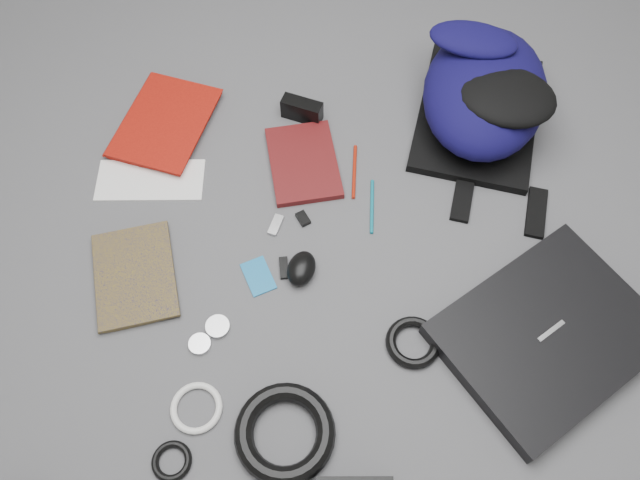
{
  "coord_description": "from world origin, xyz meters",
  "views": [
    {
      "loc": [
        -0.05,
        -0.63,
        1.2
      ],
      "look_at": [
        0.0,
        0.0,
        0.02
      ],
      "focal_mm": 35.0,
      "sensor_mm": 36.0,
      "label": 1
    }
  ],
  "objects": [
    {
      "name": "ground",
      "position": [
        0.0,
        0.0,
        0.0
      ],
      "size": [
        4.0,
        4.0,
        0.0
      ],
      "primitive_type": "plane",
      "color": "#4F4F51",
      "rests_on": "ground"
    },
    {
      "name": "backpack",
      "position": [
        0.41,
        0.32,
        0.09
      ],
      "size": [
        0.43,
        0.51,
        0.18
      ],
      "primitive_type": null,
      "rotation": [
        0.0,
        0.0,
        -0.33
      ],
      "color": "#0B0732",
      "rests_on": "ground"
    },
    {
      "name": "laptop",
      "position": [
        0.43,
        -0.25,
        0.02
      ],
      "size": [
        0.5,
        0.47,
        0.04
      ],
      "primitive_type": "cube",
      "rotation": [
        0.0,
        0.0,
        0.53
      ],
      "color": "black",
      "rests_on": "ground"
    },
    {
      "name": "textbook_red",
      "position": [
        -0.44,
        0.39,
        0.01
      ],
      "size": [
        0.28,
        0.32,
        0.03
      ],
      "primitive_type": "imported",
      "rotation": [
        0.0,
        0.0,
        -0.38
      ],
      "color": "maroon",
      "rests_on": "ground"
    },
    {
      "name": "comic_book",
      "position": [
        -0.48,
        -0.06,
        0.01
      ],
      "size": [
        0.2,
        0.25,
        0.02
      ],
      "primitive_type": "imported",
      "rotation": [
        0.0,
        0.0,
        0.15
      ],
      "color": "#9D820B",
      "rests_on": "ground"
    },
    {
      "name": "envelope",
      "position": [
        -0.38,
        0.2,
        0.0
      ],
      "size": [
        0.25,
        0.13,
        0.0
      ],
      "primitive_type": "cube",
      "rotation": [
        0.0,
        0.0,
        -0.07
      ],
      "color": "white",
      "rests_on": "ground"
    },
    {
      "name": "dvd_case",
      "position": [
        -0.02,
        0.21,
        0.01
      ],
      "size": [
        0.17,
        0.23,
        0.02
      ],
      "primitive_type": "cube",
      "rotation": [
        0.0,
        0.0,
        0.09
      ],
      "color": "#450D0D",
      "rests_on": "ground"
    },
    {
      "name": "compact_camera",
      "position": [
        -0.02,
        0.35,
        0.03
      ],
      "size": [
        0.1,
        0.07,
        0.05
      ],
      "primitive_type": "cube",
      "rotation": [
        0.0,
        0.0,
        -0.43
      ],
      "color": "black",
      "rests_on": "ground"
    },
    {
      "name": "sticker_disc",
      "position": [
        -0.05,
        0.29,
        0.0
      ],
      "size": [
        0.07,
        0.07,
        0.0
      ],
      "primitive_type": "cylinder",
      "rotation": [
        0.0,
        0.0,
        0.02
      ],
      "color": "silver",
      "rests_on": "ground"
    },
    {
      "name": "pen_teal",
      "position": [
        0.12,
        0.09,
        0.0
      ],
      "size": [
        0.03,
        0.14,
        0.01
      ],
      "primitive_type": "cylinder",
      "rotation": [
        1.57,
        0.0,
        -0.13
      ],
      "color": "#0E6E81",
      "rests_on": "ground"
    },
    {
      "name": "pen_red",
      "position": [
        0.09,
        0.18,
        0.0
      ],
      "size": [
        0.03,
        0.15,
        0.01
      ],
      "primitive_type": "cylinder",
      "rotation": [
        1.57,
        0.0,
        -0.14
      ],
      "color": "#9F1E0C",
      "rests_on": "ground"
    },
    {
      "name": "id_badge",
      "position": [
        -0.14,
        -0.07,
        0.0
      ],
      "size": [
        0.08,
        0.1,
        0.0
      ],
      "primitive_type": "cube",
      "rotation": [
        0.0,
        0.0,
        0.34
      ],
      "color": "#1772AF",
      "rests_on": "ground"
    },
    {
      "name": "usb_black",
      "position": [
        -0.08,
        -0.05,
        0.0
      ],
      "size": [
        0.02,
        0.05,
        0.01
      ],
      "primitive_type": "cube",
      "rotation": [
        0.0,
        0.0,
        0.02
      ],
      "color": "black",
      "rests_on": "ground"
    },
    {
      "name": "usb_silver",
      "position": [
        -0.09,
        0.05,
        0.01
      ],
      "size": [
        0.04,
        0.05,
        0.01
      ],
      "primitive_type": "cube",
      "rotation": [
        0.0,
        0.0,
        -0.41
      ],
      "color": "silver",
      "rests_on": "ground"
    },
    {
      "name": "key_fob",
      "position": [
        -0.03,
        0.06,
        0.01
      ],
      "size": [
        0.03,
        0.04,
        0.01
      ],
      "primitive_type": "cube",
      "rotation": [
        0.0,
        0.0,
        0.43
      ],
      "color": "black",
      "rests_on": "ground"
    },
    {
      "name": "mouse",
      "position": [
        -0.04,
        -0.07,
        0.02
      ],
      "size": [
        0.08,
        0.1,
        0.04
      ],
      "primitive_type": "ellipsoid",
      "rotation": [
        0.0,
        0.0,
        -0.37
      ],
      "color": "black",
      "rests_on": "ground"
    },
    {
      "name": "headphone_left",
      "position": [
        -0.26,
        -0.21,
        0.01
      ],
      "size": [
        0.06,
        0.06,
        0.01
      ],
      "primitive_type": "cylinder",
      "rotation": [
        0.0,
        0.0,
        -0.38
      ],
      "color": "silver",
      "rests_on": "ground"
    },
    {
      "name": "headphone_right",
      "position": [
        -0.22,
        -0.17,
        0.01
      ],
      "size": [
        0.06,
        0.06,
        0.01
      ],
      "primitive_type": "cylinder",
      "rotation": [
        0.0,
        0.0,
        -0.18
      ],
      "color": "#A3A3A5",
      "rests_on": "ground"
    },
    {
      "name": "cable_coil",
      "position": [
        0.17,
        -0.24,
        0.01
      ],
      "size": [
        0.13,
        0.13,
        0.02
      ],
      "primitive_type": "torus",
      "rotation": [
        0.0,
        0.0,
        -0.2
      ],
      "color": "black",
      "rests_on": "ground"
    },
    {
      "name": "power_cord_coil",
      "position": [
        -0.1,
        -0.4,
        0.02
      ],
      "size": [
        0.21,
        0.21,
        0.04
      ],
      "primitive_type": "torus",
      "rotation": [
        0.0,
        0.0,
        0.11
      ],
      "color": "black",
      "rests_on": "ground"
    },
    {
      "name": "earbud_coil",
      "position": [
        -0.31,
        -0.43,
        0.01
      ],
      "size": [
        0.08,
        0.08,
        0.01
      ],
      "primitive_type": "torus",
      "rotation": [
        0.0,
        0.0,
        -0.15
      ],
      "color": "black",
      "rests_on": "ground"
    },
    {
      "name": "white_cable_coil",
      "position": [
        -0.26,
        -0.34,
        0.01
      ],
      "size": [
        0.12,
        0.12,
        0.01
      ],
      "primitive_type": "torus",
      "rotation": [
        0.0,
        0.0,
        0.17
      ],
      "color": "white",
      "rests_on": "ground"
    }
  ]
}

